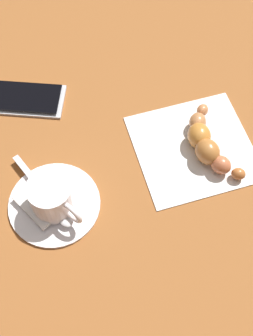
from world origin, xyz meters
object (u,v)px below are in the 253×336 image
(croissant, at_px, (206,143))
(cell_phone, at_px, (18,98))
(teaspoon, at_px, (51,202))
(sugar_packet, at_px, (32,209))
(saucer, at_px, (54,203))
(napkin, at_px, (194,147))
(espresso_cup, at_px, (52,197))

(croissant, xyz_separation_m, cell_phone, (0.28, -0.12, -0.02))
(teaspoon, distance_m, sugar_packet, 0.03)
(sugar_packet, bearing_deg, croissant, 67.57)
(saucer, relative_size, croissant, 0.93)
(sugar_packet, xyz_separation_m, cell_phone, (0.03, -0.20, -0.01))
(saucer, bearing_deg, napkin, -160.01)
(napkin, bearing_deg, teaspoon, 19.79)
(saucer, relative_size, sugar_packet, 1.92)
(sugar_packet, relative_size, cell_phone, 0.43)
(sugar_packet, xyz_separation_m, croissant, (-0.25, -0.08, 0.01))
(saucer, relative_size, teaspoon, 1.04)
(teaspoon, xyz_separation_m, sugar_packet, (0.03, 0.01, 0.00))
(teaspoon, relative_size, cell_phone, 0.80)
(sugar_packet, relative_size, croissant, 0.48)
(espresso_cup, xyz_separation_m, napkin, (-0.21, -0.08, -0.04))
(saucer, height_order, croissant, croissant)
(saucer, distance_m, sugar_packet, 0.03)
(espresso_cup, bearing_deg, teaspoon, -41.06)
(teaspoon, relative_size, croissant, 0.89)
(espresso_cup, distance_m, teaspoon, 0.03)
(saucer, height_order, napkin, saucer)
(espresso_cup, bearing_deg, cell_phone, -73.21)
(saucer, xyz_separation_m, croissant, (-0.23, -0.07, 0.02))
(sugar_packet, relative_size, napkin, 0.39)
(teaspoon, xyz_separation_m, cell_phone, (0.05, -0.19, -0.01))
(saucer, relative_size, napkin, 0.75)
(espresso_cup, distance_m, croissant, 0.24)
(napkin, bearing_deg, espresso_cup, 21.32)
(napkin, bearing_deg, croissant, 162.50)
(espresso_cup, distance_m, cell_phone, 0.21)
(teaspoon, relative_size, napkin, 0.72)
(saucer, relative_size, cell_phone, 0.83)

